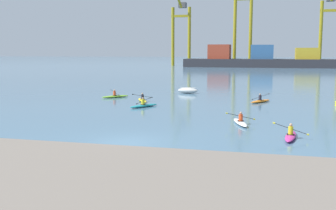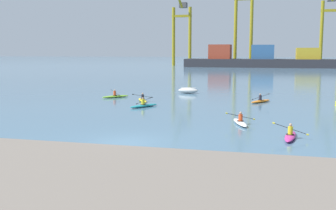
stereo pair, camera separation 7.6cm
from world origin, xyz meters
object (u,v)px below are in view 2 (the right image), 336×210
object	(u,v)px
kayak_orange	(261,101)
gantry_crane_west	(182,25)
gantry_crane_west_mid	(244,14)
kayak_lime	(115,96)
kayak_yellow	(143,100)
kayak_white	(240,122)
capsized_dinghy	(188,91)
kayak_magenta	(290,136)
container_barge	(261,60)
kayak_teal	(144,105)
gantry_crane_east_mid	(332,22)

from	to	relation	value
kayak_orange	gantry_crane_west	bearing A→B (deg)	106.54
gantry_crane_west_mid	kayak_orange	xyz separation A→B (m)	(9.47, -110.34, -18.72)
kayak_lime	kayak_yellow	size ratio (longest dim) A/B	0.89
kayak_white	capsized_dinghy	bearing A→B (deg)	111.15
kayak_magenta	kayak_yellow	xyz separation A→B (m)	(-14.55, 15.58, 0.00)
capsized_dinghy	kayak_magenta	world-z (taller)	kayak_magenta
gantry_crane_west_mid	kayak_yellow	world-z (taller)	gantry_crane_west_mid
container_barge	capsized_dinghy	world-z (taller)	container_barge
kayak_teal	kayak_magenta	bearing A→B (deg)	-41.01
gantry_crane_east_mid	kayak_teal	size ratio (longest dim) A/B	9.44
gantry_crane_west	capsized_dinghy	size ratio (longest dim) A/B	10.86
container_barge	kayak_lime	world-z (taller)	container_barge
capsized_dinghy	container_barge	bearing A→B (deg)	85.72
gantry_crane_west_mid	kayak_teal	world-z (taller)	gantry_crane_west_mid
gantry_crane_west	gantry_crane_west_mid	distance (m)	23.57
container_barge	kayak_yellow	size ratio (longest dim) A/B	16.23
kayak_yellow	gantry_crane_west_mid	bearing A→B (deg)	88.56
gantry_crane_west_mid	kayak_magenta	size ratio (longest dim) A/B	10.95
container_barge	gantry_crane_west_mid	world-z (taller)	gantry_crane_west_mid
kayak_orange	kayak_teal	world-z (taller)	kayak_teal
kayak_magenta	kayak_lime	xyz separation A→B (m)	(-18.76, 18.40, 0.00)
kayak_magenta	kayak_yellow	bearing A→B (deg)	133.04
kayak_yellow	kayak_lime	bearing A→B (deg)	146.18
gantry_crane_west_mid	kayak_lime	distance (m)	111.62
gantry_crane_west_mid	kayak_orange	bearing A→B (deg)	-85.09
kayak_magenta	kayak_teal	world-z (taller)	kayak_teal
container_barge	gantry_crane_east_mid	size ratio (longest dim) A/B	1.75
gantry_crane_west	kayak_teal	size ratio (longest dim) A/B	9.03
gantry_crane_west_mid	capsized_dinghy	bearing A→B (deg)	-89.91
gantry_crane_west	kayak_teal	world-z (taller)	gantry_crane_west
kayak_orange	kayak_teal	distance (m)	12.63
container_barge	kayak_orange	world-z (taller)	container_barge
container_barge	kayak_magenta	xyz separation A→B (m)	(4.63, -117.81, -2.42)
kayak_white	kayak_yellow	xyz separation A→B (m)	(-11.19, 11.39, 0.00)
capsized_dinghy	kayak_magenta	distance (m)	27.89
capsized_dinghy	kayak_lime	bearing A→B (deg)	-135.89
container_barge	gantry_crane_west	world-z (taller)	gantry_crane_west
container_barge	kayak_lime	size ratio (longest dim) A/B	18.14
gantry_crane_west	capsized_dinghy	distance (m)	106.49
container_barge	kayak_white	bearing A→B (deg)	-89.36
kayak_teal	kayak_yellow	xyz separation A→B (m)	(-1.47, 4.21, -0.00)
gantry_crane_east_mid	capsized_dinghy	bearing A→B (deg)	-106.11
container_barge	kayak_teal	size ratio (longest dim) A/B	16.48
gantry_crane_east_mid	kayak_white	distance (m)	129.94
gantry_crane_east_mid	kayak_magenta	distance (m)	133.51
kayak_lime	kayak_white	xyz separation A→B (m)	(15.40, -14.21, -0.00)
kayak_white	kayak_yellow	size ratio (longest dim) A/B	1.05
kayak_orange	kayak_magenta	world-z (taller)	kayak_orange
capsized_dinghy	kayak_yellow	size ratio (longest dim) A/B	0.82
kayak_teal	capsized_dinghy	bearing A→B (deg)	83.82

